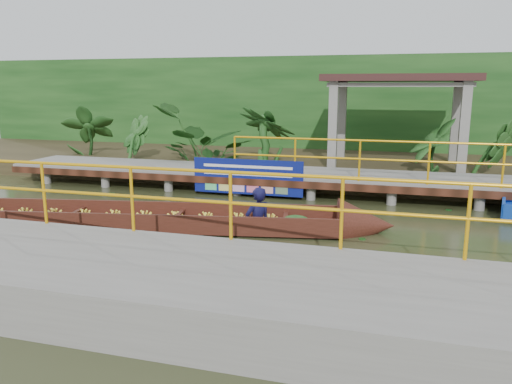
# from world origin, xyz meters

# --- Properties ---
(ground) EXTENTS (80.00, 80.00, 0.00)m
(ground) POSITION_xyz_m (0.00, 0.00, 0.00)
(ground) COLOR #2D341A
(ground) RESTS_ON ground
(land_strip) EXTENTS (30.00, 8.00, 0.45)m
(land_strip) POSITION_xyz_m (0.00, 7.50, 0.23)
(land_strip) COLOR #2E2617
(land_strip) RESTS_ON ground
(far_dock) EXTENTS (16.00, 2.06, 1.66)m
(far_dock) POSITION_xyz_m (0.02, 3.43, 0.48)
(far_dock) COLOR slate
(far_dock) RESTS_ON ground
(near_dock) EXTENTS (18.00, 2.40, 1.73)m
(near_dock) POSITION_xyz_m (1.00, -4.20, 0.30)
(near_dock) COLOR slate
(near_dock) RESTS_ON ground
(pavilion) EXTENTS (4.40, 3.00, 3.00)m
(pavilion) POSITION_xyz_m (3.00, 6.30, 2.82)
(pavilion) COLOR slate
(pavilion) RESTS_ON ground
(foliage_backdrop) EXTENTS (30.00, 0.80, 4.00)m
(foliage_backdrop) POSITION_xyz_m (0.00, 10.00, 2.00)
(foliage_backdrop) COLOR #123B13
(foliage_backdrop) RESTS_ON ground
(vendor_boat) EXTENTS (10.98, 3.04, 2.04)m
(vendor_boat) POSITION_xyz_m (-2.07, -0.79, 0.20)
(vendor_boat) COLOR #34160E
(vendor_boat) RESTS_ON ground
(blue_banner) EXTENTS (2.95, 0.04, 0.92)m
(blue_banner) POSITION_xyz_m (-0.64, 2.48, 0.56)
(blue_banner) COLOR navy
(blue_banner) RESTS_ON ground
(tropical_plants) EXTENTS (14.54, 1.54, 1.93)m
(tropical_plants) POSITION_xyz_m (-1.22, 5.30, 1.41)
(tropical_plants) COLOR #123B13
(tropical_plants) RESTS_ON ground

